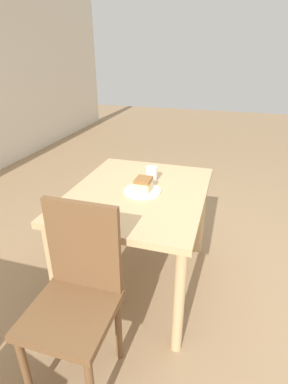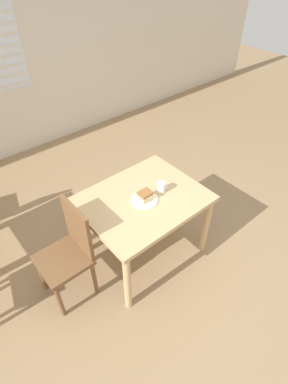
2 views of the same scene
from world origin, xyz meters
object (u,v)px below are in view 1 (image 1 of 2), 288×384
at_px(chair_near_window, 76,293).
at_px(cake_slice, 143,184).
at_px(plate, 142,191).
at_px(dining_table_near, 138,205).
at_px(coffee_mug, 152,174).

relative_size(chair_near_window, cake_slice, 8.08).
relative_size(plate, cake_slice, 2.02).
bearing_deg(dining_table_near, chair_near_window, 173.38).
height_order(dining_table_near, plate, plate).
distance_m(dining_table_near, chair_near_window, 0.72).
xyz_separation_m(dining_table_near, chair_near_window, (-0.70, 0.08, -0.12)).
relative_size(dining_table_near, coffee_mug, 10.43).
distance_m(cake_slice, coffee_mug, 0.18).
height_order(plate, coffee_mug, coffee_mug).
bearing_deg(coffee_mug, plate, 177.43).
height_order(dining_table_near, chair_near_window, chair_near_window).
relative_size(dining_table_near, cake_slice, 9.06).
xyz_separation_m(chair_near_window, cake_slice, (0.70, -0.12, 0.27)).
relative_size(plate, coffee_mug, 2.32).
height_order(chair_near_window, plate, chair_near_window).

